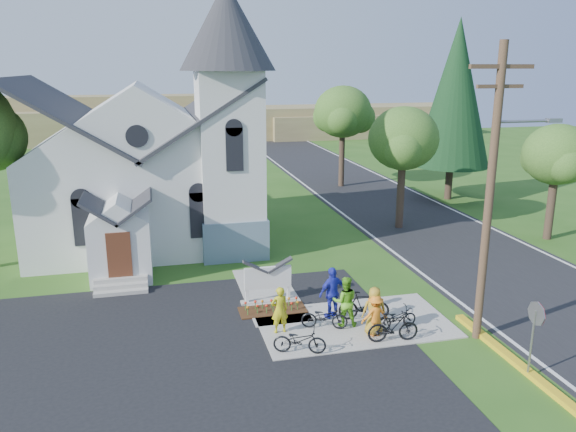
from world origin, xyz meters
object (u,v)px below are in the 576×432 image
object	(u,v)px
cyclist_2	(332,293)
bike_2	(324,317)
utility_pole	(492,187)
bike_0	(300,340)
cyclist_4	(374,311)
church_sign	(268,278)
bike_3	(393,327)
cyclist_1	(345,301)
bike_4	(397,318)
cyclist_0	(280,310)
cyclist_3	(375,315)
bike_1	(364,306)
stop_sign	(535,323)

from	to	relation	value
cyclist_2	bike_2	distance (m)	1.14
utility_pole	bike_0	size ratio (longest dim) A/B	5.72
bike_0	bike_2	world-z (taller)	bike_0
utility_pole	cyclist_4	world-z (taller)	utility_pole
church_sign	bike_3	size ratio (longest dim) A/B	1.23
cyclist_1	bike_4	world-z (taller)	cyclist_1
church_sign	cyclist_0	bearing A→B (deg)	-93.05
cyclist_0	bike_2	distance (m)	1.68
bike_2	bike_4	bearing A→B (deg)	-84.34
cyclist_3	bike_3	world-z (taller)	cyclist_3
bike_4	cyclist_1	bearing A→B (deg)	60.59
bike_1	cyclist_4	size ratio (longest dim) A/B	1.09
bike_0	bike_4	xyz separation A→B (m)	(3.87, 0.91, -0.05)
church_sign	cyclist_0	world-z (taller)	cyclist_0
church_sign	bike_1	world-z (taller)	church_sign
stop_sign	bike_4	world-z (taller)	stop_sign
cyclist_3	cyclist_4	distance (m)	0.16
bike_1	cyclist_3	world-z (taller)	cyclist_3
bike_3	bike_4	world-z (taller)	bike_3
cyclist_4	bike_4	world-z (taller)	cyclist_4
stop_sign	bike_0	distance (m)	7.25
stop_sign	bike_2	bearing A→B (deg)	138.69
cyclist_1	bike_2	world-z (taller)	cyclist_1
bike_0	bike_3	bearing A→B (deg)	-71.21
stop_sign	bike_0	bearing A→B (deg)	155.14
stop_sign	bike_3	distance (m)	4.53
bike_0	cyclist_2	distance (m)	3.06
bike_3	cyclist_0	bearing A→B (deg)	71.69
stop_sign	church_sign	bearing A→B (deg)	131.88
utility_pole	bike_3	world-z (taller)	utility_pole
cyclist_2	bike_0	bearing A→B (deg)	34.22
cyclist_0	bike_3	bearing A→B (deg)	150.78
cyclist_1	bike_3	distance (m)	2.03
cyclist_3	cyclist_0	bearing A→B (deg)	-20.01
cyclist_2	bike_3	bearing A→B (deg)	104.25
bike_0	cyclist_1	xyz separation A→B (m)	(2.12, 1.60, 0.48)
church_sign	cyclist_1	bearing A→B (deg)	-50.86
cyclist_4	cyclist_1	bearing A→B (deg)	-35.45
cyclist_1	bike_1	distance (m)	0.95
bike_3	cyclist_4	size ratio (longest dim) A/B	1.02
bike_2	cyclist_0	bearing A→B (deg)	106.29
cyclist_2	stop_sign	bearing A→B (deg)	113.50
cyclist_1	cyclist_3	size ratio (longest dim) A/B	1.23
bike_2	bike_4	distance (m)	2.62
cyclist_0	utility_pole	bearing A→B (deg)	158.71
church_sign	cyclist_4	world-z (taller)	cyclist_4
cyclist_4	cyclist_0	bearing A→B (deg)	-2.02
utility_pole	cyclist_2	bearing A→B (deg)	149.56
bike_0	cyclist_3	bearing A→B (deg)	-59.88
utility_pole	cyclist_3	bearing A→B (deg)	165.83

